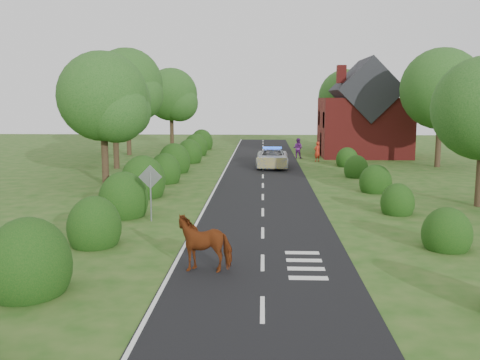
{
  "coord_description": "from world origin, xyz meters",
  "views": [
    {
      "loc": [
        -0.02,
        -21.22,
        5.45
      ],
      "look_at": [
        -1.18,
        5.85,
        1.3
      ],
      "focal_mm": 40.0,
      "sensor_mm": 36.0,
      "label": 1
    }
  ],
  "objects_px": {
    "road_sign": "(150,185)",
    "pedestrian_red": "(317,152)",
    "cow": "(205,246)",
    "police_van": "(272,158)",
    "pedestrian_purple": "(298,148)"
  },
  "relations": [
    {
      "from": "pedestrian_red",
      "to": "police_van",
      "type": "bearing_deg",
      "value": 10.76
    },
    {
      "from": "road_sign",
      "to": "pedestrian_red",
      "type": "height_order",
      "value": "road_sign"
    },
    {
      "from": "cow",
      "to": "pedestrian_red",
      "type": "relative_size",
      "value": 1.2
    },
    {
      "from": "cow",
      "to": "road_sign",
      "type": "bearing_deg",
      "value": -156.51
    },
    {
      "from": "road_sign",
      "to": "pedestrian_purple",
      "type": "relative_size",
      "value": 1.36
    },
    {
      "from": "road_sign",
      "to": "cow",
      "type": "distance_m",
      "value": 7.41
    },
    {
      "from": "cow",
      "to": "police_van",
      "type": "distance_m",
      "value": 25.88
    },
    {
      "from": "cow",
      "to": "pedestrian_purple",
      "type": "relative_size",
      "value": 1.12
    },
    {
      "from": "pedestrian_red",
      "to": "pedestrian_purple",
      "type": "distance_m",
      "value": 2.85
    },
    {
      "from": "road_sign",
      "to": "pedestrian_red",
      "type": "distance_m",
      "value": 25.27
    },
    {
      "from": "police_van",
      "to": "pedestrian_purple",
      "type": "height_order",
      "value": "pedestrian_purple"
    },
    {
      "from": "cow",
      "to": "pedestrian_red",
      "type": "xyz_separation_m",
      "value": [
        6.57,
        29.97,
        0.13
      ]
    },
    {
      "from": "pedestrian_red",
      "to": "pedestrian_purple",
      "type": "bearing_deg",
      "value": -93.5
    },
    {
      "from": "pedestrian_red",
      "to": "pedestrian_purple",
      "type": "relative_size",
      "value": 0.93
    },
    {
      "from": "cow",
      "to": "pedestrian_red",
      "type": "height_order",
      "value": "pedestrian_red"
    }
  ]
}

